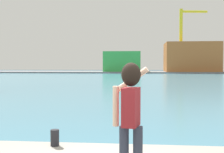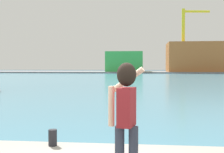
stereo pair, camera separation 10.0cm
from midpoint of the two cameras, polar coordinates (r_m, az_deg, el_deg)
The scene contains 8 objects.
ground_plane at distance 54.34m, azimuth 4.86°, elevation -0.28°, with size 220.00×220.00×0.00m, color #334751.
harbor_water at distance 56.34m, azimuth 4.88°, elevation -0.19°, with size 140.00×100.00×0.02m, color teal.
far_shore_dock at distance 96.32m, azimuth 5.17°, elevation 0.87°, with size 140.00×20.00×0.45m, color gray.
person_photographer at distance 4.26m, azimuth 2.92°, elevation -6.40°, with size 0.53×0.57×1.74m.
harbor_bollard at distance 6.45m, azimuth -11.50°, elevation -11.60°, with size 0.18×0.18×0.34m, color black.
warehouse_left at distance 95.43m, azimuth 2.08°, elevation 2.88°, with size 11.51×12.56×6.28m, color green.
warehouse_right at distance 94.92m, azimuth 15.09°, elevation 3.63°, with size 16.08×12.50×8.98m, color #B26633.
port_crane at distance 93.43m, azimuth 13.64°, elevation 7.76°, with size 8.53×1.94×19.27m.
Camera 1 is at (0.62, -4.30, 2.22)m, focal length 47.01 mm.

